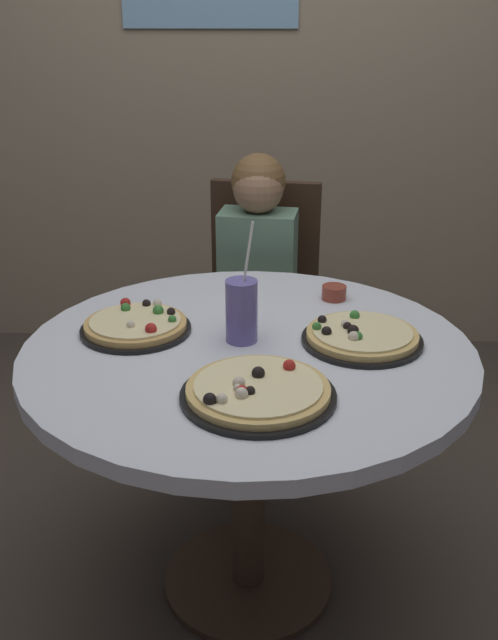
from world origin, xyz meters
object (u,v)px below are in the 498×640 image
diner_child (254,331)px  sauce_bowl (334,293)px  chair_wooden (261,299)px  pizza_cheese (361,336)px  dining_table (248,385)px  pizza_veggie (136,325)px  soda_cup (242,311)px  pizza_pepperoni (258,391)px

diner_child → sauce_bowl: bearing=-56.3°
chair_wooden → pizza_cheese: bearing=-72.1°
dining_table → diner_child: size_ratio=1.04×
pizza_veggie → soda_cup: size_ratio=0.93×
pizza_cheese → sauce_bowl: (-0.05, 0.29, 0.00)m
pizza_pepperoni → soda_cup: bearing=99.5°
diner_child → chair_wooden: bearing=83.8°
pizza_veggie → soda_cup: soda_cup is taller
dining_table → pizza_cheese: (0.28, 0.04, 0.13)m
soda_cup → pizza_cheese: bearing=-0.0°
dining_table → pizza_veggie: pizza_veggie is taller
pizza_veggie → sauce_bowl: size_ratio=4.09×
dining_table → pizza_cheese: size_ratio=3.70×
diner_child → dining_table: bearing=-89.3°
sauce_bowl → soda_cup: bearing=-130.4°
chair_wooden → soda_cup: bearing=-92.0°
diner_child → pizza_cheese: size_ratio=3.57×
dining_table → chair_wooden: size_ratio=1.18×
pizza_cheese → dining_table: bearing=-172.8°
diner_child → pizza_veggie: bearing=-114.9°
soda_cup → sauce_bowl: bearing=49.6°
dining_table → pizza_pepperoni: 0.29m
dining_table → soda_cup: size_ratio=3.66×
pizza_pepperoni → soda_cup: (-0.05, 0.29, 0.06)m
diner_child → sauce_bowl: size_ratio=15.46×
dining_table → diner_child: bearing=90.7°
chair_wooden → pizza_veggie: 0.88m
sauce_bowl → dining_table: bearing=-125.2°
chair_wooden → sauce_bowl: chair_wooden is taller
chair_wooden → sauce_bowl: (0.22, -0.54, 0.24)m
pizza_cheese → soda_cup: bearing=180.0°
diner_child → pizza_pepperoni: size_ratio=3.20×
soda_cup → pizza_veggie: bearing=170.9°
dining_table → pizza_veggie: (-0.29, 0.08, 0.13)m
dining_table → sauce_bowl: sauce_bowl is taller
chair_wooden → soda_cup: soda_cup is taller
pizza_pepperoni → sauce_bowl: size_ratio=4.83×
diner_child → soda_cup: bearing=-90.8°
pizza_cheese → pizza_pepperoni: 0.39m
pizza_pepperoni → sauce_bowl: (0.20, 0.59, 0.00)m
chair_wooden → pizza_pepperoni: chair_wooden is taller
pizza_veggie → pizza_pepperoni: bearing=-46.2°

